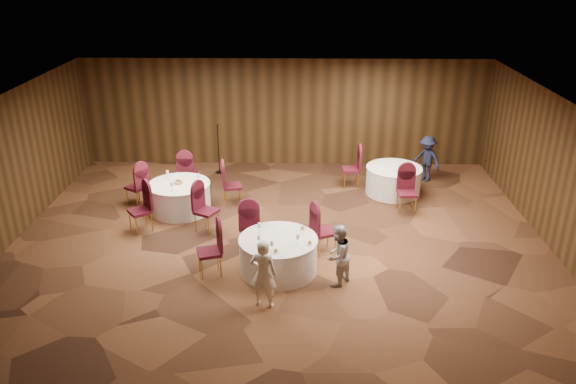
{
  "coord_description": "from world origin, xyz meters",
  "views": [
    {
      "loc": [
        0.43,
        -11.27,
        6.06
      ],
      "look_at": [
        0.2,
        0.2,
        1.1
      ],
      "focal_mm": 35.0,
      "sensor_mm": 36.0,
      "label": 1
    }
  ],
  "objects_px": {
    "table_left": "(180,197)",
    "table_right": "(393,180)",
    "woman_a": "(264,274)",
    "table_main": "(278,255)",
    "mic_stand": "(219,159)",
    "woman_b": "(338,255)",
    "man_c": "(427,159)"
  },
  "relations": [
    {
      "from": "woman_a",
      "to": "woman_b",
      "type": "height_order",
      "value": "woman_a"
    },
    {
      "from": "table_left",
      "to": "table_right",
      "type": "distance_m",
      "value": 5.66
    },
    {
      "from": "table_left",
      "to": "table_main",
      "type": "bearing_deg",
      "value": -47.82
    },
    {
      "from": "woman_a",
      "to": "woman_b",
      "type": "bearing_deg",
      "value": -139.25
    },
    {
      "from": "mic_stand",
      "to": "man_c",
      "type": "relative_size",
      "value": 1.11
    },
    {
      "from": "mic_stand",
      "to": "man_c",
      "type": "bearing_deg",
      "value": -4.88
    },
    {
      "from": "table_right",
      "to": "woman_a",
      "type": "distance_m",
      "value": 6.19
    },
    {
      "from": "table_main",
      "to": "woman_a",
      "type": "bearing_deg",
      "value": -100.14
    },
    {
      "from": "table_right",
      "to": "woman_a",
      "type": "height_order",
      "value": "woman_a"
    },
    {
      "from": "table_main",
      "to": "table_right",
      "type": "bearing_deg",
      "value": 54.1
    },
    {
      "from": "table_right",
      "to": "woman_b",
      "type": "xyz_separation_m",
      "value": [
        -1.78,
        -4.53,
        0.26
      ]
    },
    {
      "from": "table_left",
      "to": "table_right",
      "type": "bearing_deg",
      "value": 12.64
    },
    {
      "from": "table_main",
      "to": "woman_b",
      "type": "bearing_deg",
      "value": -21.55
    },
    {
      "from": "mic_stand",
      "to": "man_c",
      "type": "distance_m",
      "value": 5.98
    },
    {
      "from": "woman_b",
      "to": "man_c",
      "type": "bearing_deg",
      "value": -170.2
    },
    {
      "from": "woman_a",
      "to": "man_c",
      "type": "relative_size",
      "value": 1.04
    },
    {
      "from": "table_right",
      "to": "man_c",
      "type": "relative_size",
      "value": 1.13
    },
    {
      "from": "table_left",
      "to": "mic_stand",
      "type": "xyz_separation_m",
      "value": [
        0.63,
        2.67,
        0.04
      ]
    },
    {
      "from": "table_right",
      "to": "mic_stand",
      "type": "height_order",
      "value": "mic_stand"
    },
    {
      "from": "table_left",
      "to": "woman_b",
      "type": "relative_size",
      "value": 1.21
    },
    {
      "from": "table_main",
      "to": "table_left",
      "type": "relative_size",
      "value": 1.04
    },
    {
      "from": "mic_stand",
      "to": "woman_a",
      "type": "distance_m",
      "value": 6.96
    },
    {
      "from": "table_main",
      "to": "mic_stand",
      "type": "relative_size",
      "value": 1.1
    },
    {
      "from": "mic_stand",
      "to": "table_right",
      "type": "bearing_deg",
      "value": -16.33
    },
    {
      "from": "woman_a",
      "to": "table_main",
      "type": "bearing_deg",
      "value": -88.4
    },
    {
      "from": "woman_a",
      "to": "man_c",
      "type": "xyz_separation_m",
      "value": [
        4.23,
        6.23,
        -0.02
      ]
    },
    {
      "from": "table_right",
      "to": "woman_b",
      "type": "relative_size",
      "value": 1.17
    },
    {
      "from": "table_left",
      "to": "table_right",
      "type": "relative_size",
      "value": 1.04
    },
    {
      "from": "mic_stand",
      "to": "woman_b",
      "type": "height_order",
      "value": "mic_stand"
    },
    {
      "from": "mic_stand",
      "to": "man_c",
      "type": "height_order",
      "value": "mic_stand"
    },
    {
      "from": "man_c",
      "to": "mic_stand",
      "type": "bearing_deg",
      "value": -139.58
    },
    {
      "from": "woman_a",
      "to": "woman_b",
      "type": "distance_m",
      "value": 1.59
    }
  ]
}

